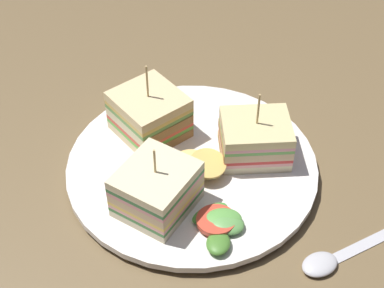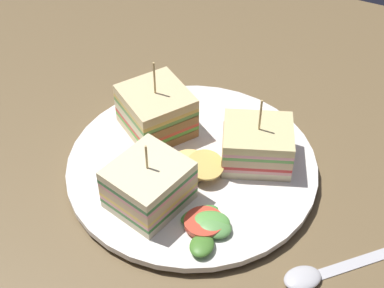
{
  "view_description": "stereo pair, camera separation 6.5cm",
  "coord_description": "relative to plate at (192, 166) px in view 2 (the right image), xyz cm",
  "views": [
    {
      "loc": [
        14.04,
        -44.69,
        49.32
      ],
      "look_at": [
        0.0,
        0.0,
        4.5
      ],
      "focal_mm": 54.71,
      "sensor_mm": 36.0,
      "label": 1
    },
    {
      "loc": [
        20.06,
        -42.33,
        49.32
      ],
      "look_at": [
        0.0,
        0.0,
        4.5
      ],
      "focal_mm": 54.71,
      "sensor_mm": 36.0,
      "label": 2
    }
  ],
  "objects": [
    {
      "name": "plate",
      "position": [
        0.0,
        0.0,
        0.0
      ],
      "size": [
        28.7,
        28.7,
        1.5
      ],
      "color": "white",
      "rests_on": "ground_plane"
    },
    {
      "name": "ground_plane",
      "position": [
        0.0,
        0.0,
        -1.81
      ],
      "size": [
        124.09,
        93.95,
        1.8
      ],
      "primitive_type": "cube",
      "color": "brown"
    },
    {
      "name": "salad_garnish",
      "position": [
        5.51,
        -8.06,
        1.2
      ],
      "size": [
        6.34,
        7.57,
        1.46
      ],
      "color": "#61A24F",
      "rests_on": "plate"
    },
    {
      "name": "chip_pile",
      "position": [
        1.04,
        -1.26,
        1.66
      ],
      "size": [
        6.9,
        5.57,
        2.42
      ],
      "color": "#F4C881",
      "rests_on": "plate"
    },
    {
      "name": "sandwich_wedge_2",
      "position": [
        -6.36,
        3.57,
        3.3
      ],
      "size": [
        10.43,
        10.29,
        9.71
      ],
      "rotation": [
        0.0,
        0.0,
        11.98
      ],
      "color": "beige",
      "rests_on": "plate"
    },
    {
      "name": "spoon",
      "position": [
        17.21,
        -7.58,
        -0.49
      ],
      "size": [
        11.47,
        11.57,
        1.0
      ],
      "rotation": [
        0.0,
        0.0,
        3.93
      ],
      "color": "silver",
      "rests_on": "ground_plane"
    },
    {
      "name": "sandwich_wedge_0",
      "position": [
        -1.6,
        -7.12,
        3.19
      ],
      "size": [
        8.67,
        9.24,
        8.25
      ],
      "rotation": [
        0.0,
        0.0,
        7.6
      ],
      "color": "beige",
      "rests_on": "plate"
    },
    {
      "name": "sandwich_wedge_1",
      "position": [
        6.36,
        3.58,
        2.96
      ],
      "size": [
        9.56,
        8.83,
        8.81
      ],
      "rotation": [
        0.0,
        0.0,
        9.79
      ],
      "color": "beige",
      "rests_on": "plate"
    }
  ]
}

